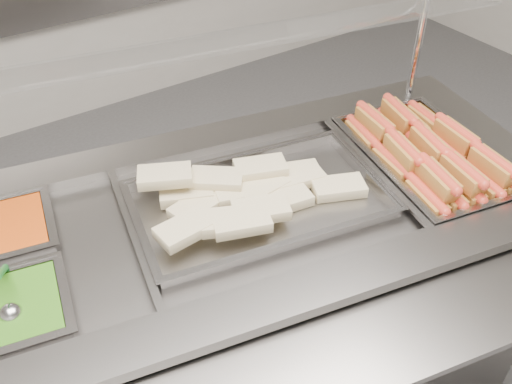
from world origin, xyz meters
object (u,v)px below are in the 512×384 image
sneeze_guard (207,48)px  pan_hotdogs (424,163)px  steam_counter (242,308)px  serving_spoon (9,307)px  pan_wraps (259,205)px

sneeze_guard → pan_hotdogs: 0.75m
steam_counter → serving_spoon: bearing=-177.5°
steam_counter → sneeze_guard: sneeze_guard is taller
pan_hotdogs → serving_spoon: size_ratio=3.44×
pan_wraps → sneeze_guard: bearing=94.2°
pan_hotdogs → steam_counter: bearing=168.8°
sneeze_guard → serving_spoon: size_ratio=9.51×
sneeze_guard → serving_spoon: sneeze_guard is taller
serving_spoon → pan_hotdogs: bearing=-4.3°
steam_counter → sneeze_guard: size_ratio=1.20×
steam_counter → pan_wraps: (0.06, -0.01, 0.41)m
serving_spoon → steam_counter: bearing=2.5°
pan_hotdogs → pan_wraps: bearing=168.8°
steam_counter → pan_hotdogs: pan_hotdogs is taller
sneeze_guard → pan_hotdogs: sneeze_guard is taller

